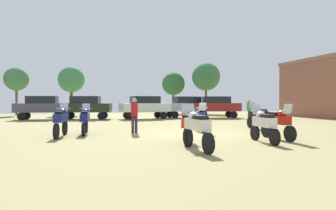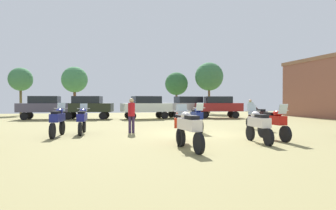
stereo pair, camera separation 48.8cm
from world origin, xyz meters
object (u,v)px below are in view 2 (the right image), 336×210
(car_1, at_px, (188,105))
(motorcycle_1, at_px, (82,119))
(person_1, at_px, (250,109))
(tree_2, at_px, (209,77))
(motorcycle_3, at_px, (258,124))
(motorcycle_5, at_px, (197,117))
(car_5, at_px, (146,106))
(tree_4, at_px, (21,79))
(motorcycle_12, at_px, (180,124))
(motorcycle_7, at_px, (257,116))
(car_4, at_px, (218,105))
(motorcycle_4, at_px, (58,120))
(person_2, at_px, (131,113))
(car_2, at_px, (45,106))
(motorcycle_9, at_px, (189,128))
(tree_3, at_px, (75,80))
(tree_1, at_px, (176,84))
(car_3, at_px, (87,106))
(motorcycle_6, at_px, (274,122))

(car_1, bearing_deg, motorcycle_1, 137.47)
(person_1, height_order, tree_2, tree_2)
(motorcycle_3, bearing_deg, motorcycle_5, 105.36)
(person_1, relative_size, tree_2, 0.26)
(motorcycle_3, height_order, car_1, car_1)
(car_5, relative_size, tree_4, 0.85)
(motorcycle_5, xyz_separation_m, motorcycle_12, (-2.02, -3.87, -0.02))
(motorcycle_7, relative_size, car_4, 0.50)
(car_1, bearing_deg, motorcycle_5, 159.28)
(car_4, height_order, tree_4, tree_4)
(motorcycle_4, distance_m, person_2, 3.45)
(motorcycle_5, distance_m, car_2, 15.66)
(tree_2, bearing_deg, motorcycle_9, -113.03)
(motorcycle_3, relative_size, car_5, 0.46)
(motorcycle_1, bearing_deg, tree_4, 113.90)
(tree_3, bearing_deg, tree_1, 5.37)
(car_4, distance_m, tree_3, 16.74)
(motorcycle_3, relative_size, motorcycle_5, 0.95)
(car_2, height_order, person_1, car_2)
(tree_2, distance_m, tree_4, 22.14)
(person_2, height_order, tree_1, tree_1)
(motorcycle_1, bearing_deg, car_2, 110.66)
(motorcycle_12, height_order, tree_3, tree_3)
(car_5, xyz_separation_m, tree_1, (5.68, 10.59, 2.59))
(car_5, bearing_deg, car_1, -84.09)
(car_3, relative_size, car_4, 1.02)
(motorcycle_1, distance_m, person_1, 13.53)
(motorcycle_6, height_order, car_3, car_3)
(motorcycle_5, xyz_separation_m, car_5, (-0.79, 11.12, 0.44))
(car_5, height_order, person_2, car_5)
(car_1, relative_size, tree_1, 0.85)
(car_5, xyz_separation_m, person_1, (7.25, -5.13, -0.18))
(motorcycle_5, height_order, tree_2, tree_2)
(car_2, distance_m, car_3, 3.59)
(motorcycle_5, bearing_deg, motorcycle_12, 66.31)
(tree_1, bearing_deg, motorcycle_9, -104.60)
(car_1, relative_size, car_5, 0.99)
(motorcycle_3, height_order, motorcycle_6, motorcycle_6)
(motorcycle_3, relative_size, motorcycle_9, 0.95)
(car_1, relative_size, car_2, 1.00)
(tree_2, bearing_deg, car_1, -123.03)
(car_4, height_order, person_1, car_4)
(motorcycle_6, distance_m, person_2, 6.65)
(motorcycle_12, bearing_deg, car_1, 89.19)
(motorcycle_12, distance_m, tree_2, 26.95)
(car_3, relative_size, person_1, 2.69)
(car_5, xyz_separation_m, tree_3, (-6.69, 9.43, 2.82))
(car_1, height_order, car_5, same)
(person_2, distance_m, tree_4, 23.58)
(person_2, bearing_deg, car_4, 45.13)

